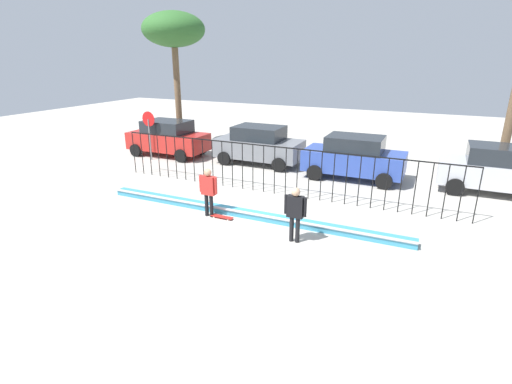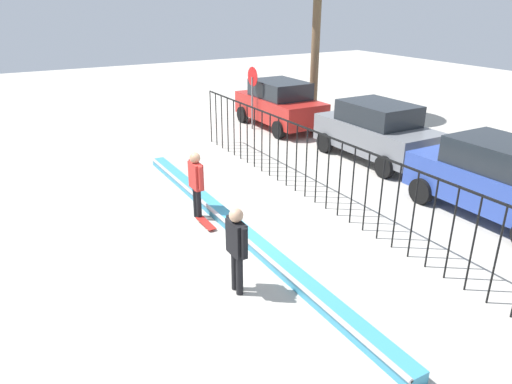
# 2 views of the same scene
# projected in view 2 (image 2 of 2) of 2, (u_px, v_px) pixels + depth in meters

# --- Properties ---
(ground_plane) EXTENTS (60.00, 60.00, 0.00)m
(ground_plane) POSITION_uv_depth(u_px,v_px,m) (220.00, 236.00, 10.81)
(ground_plane) COLOR #ADA89E
(bowl_coping_ledge) EXTENTS (11.00, 0.40, 0.27)m
(bowl_coping_ledge) POSITION_uv_depth(u_px,v_px,m) (235.00, 227.00, 10.95)
(bowl_coping_ledge) COLOR teal
(bowl_coping_ledge) RESTS_ON ground
(perimeter_fence) EXTENTS (14.04, 0.04, 1.91)m
(perimeter_fence) POSITION_uv_depth(u_px,v_px,m) (328.00, 166.00, 11.74)
(perimeter_fence) COLOR black
(perimeter_fence) RESTS_ON ground
(skateboarder) EXTENTS (0.68, 0.25, 1.68)m
(skateboarder) POSITION_uv_depth(u_px,v_px,m) (196.00, 180.00, 11.31)
(skateboarder) COLOR black
(skateboarder) RESTS_ON ground
(skateboard) EXTENTS (0.80, 0.20, 0.07)m
(skateboard) POSITION_uv_depth(u_px,v_px,m) (206.00, 223.00, 11.27)
(skateboard) COLOR #A51E19
(skateboard) RESTS_ON ground
(camera_operator) EXTENTS (0.68, 0.25, 1.67)m
(camera_operator) POSITION_uv_depth(u_px,v_px,m) (237.00, 243.00, 8.39)
(camera_operator) COLOR black
(camera_operator) RESTS_ON ground
(parked_car_red) EXTENTS (4.30, 2.12, 1.90)m
(parked_car_red) POSITION_uv_depth(u_px,v_px,m) (280.00, 104.00, 19.49)
(parked_car_red) COLOR #B2231E
(parked_car_red) RESTS_ON ground
(parked_car_gray) EXTENTS (4.30, 2.12, 1.90)m
(parked_car_gray) POSITION_uv_depth(u_px,v_px,m) (376.00, 131.00, 15.53)
(parked_car_gray) COLOR slate
(parked_car_gray) RESTS_ON ground
(parked_car_blue) EXTENTS (4.30, 2.12, 1.90)m
(parked_car_blue) POSITION_uv_depth(u_px,v_px,m) (500.00, 179.00, 11.42)
(parked_car_blue) COLOR #2D479E
(parked_car_blue) RESTS_ON ground
(stop_sign) EXTENTS (0.76, 0.07, 2.50)m
(stop_sign) POSITION_uv_depth(u_px,v_px,m) (252.00, 89.00, 18.97)
(stop_sign) COLOR slate
(stop_sign) RESTS_ON ground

